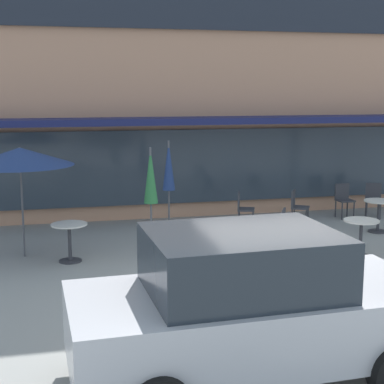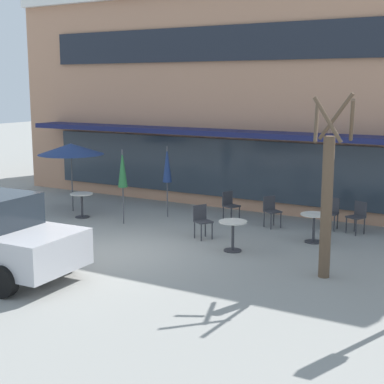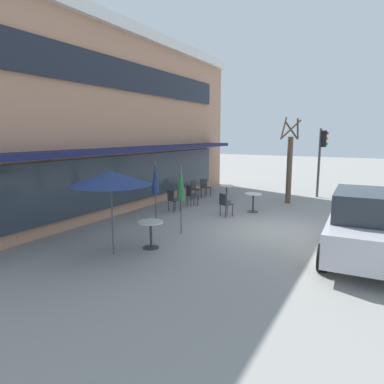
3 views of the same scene
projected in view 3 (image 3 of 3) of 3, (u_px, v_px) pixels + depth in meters
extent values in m
plane|color=gray|center=(275.00, 231.00, 11.15)|extent=(80.00, 80.00, 0.00)
cube|color=tan|center=(57.00, 121.00, 15.31)|extent=(17.72, 8.00, 7.41)
cube|color=silver|center=(127.00, 25.00, 12.77)|extent=(17.72, 0.24, 0.44)
cube|color=#191E4C|center=(139.00, 149.00, 13.33)|extent=(15.06, 1.10, 0.16)
cube|color=#1E232D|center=(127.00, 76.00, 13.10)|extent=(14.18, 0.10, 1.10)
cube|color=#2D3842|center=(130.00, 179.00, 13.76)|extent=(14.18, 0.10, 1.90)
cylinder|color=#333338|center=(253.00, 212.00, 13.91)|extent=(0.44, 0.44, 0.03)
cylinder|color=#333338|center=(253.00, 203.00, 13.85)|extent=(0.07, 0.07, 0.70)
cylinder|color=silver|center=(253.00, 194.00, 13.79)|extent=(0.70, 0.70, 0.03)
cylinder|color=#333338|center=(226.00, 201.00, 16.02)|extent=(0.44, 0.44, 0.03)
cylinder|color=#333338|center=(227.00, 194.00, 15.95)|extent=(0.07, 0.07, 0.70)
cylinder|color=silver|center=(227.00, 186.00, 15.89)|extent=(0.70, 0.70, 0.03)
cylinder|color=#333338|center=(151.00, 248.00, 9.49)|extent=(0.44, 0.44, 0.03)
cylinder|color=#333338|center=(151.00, 235.00, 9.42)|extent=(0.07, 0.07, 0.70)
cylinder|color=silver|center=(151.00, 222.00, 9.36)|extent=(0.70, 0.70, 0.03)
cylinder|color=#4C4C51|center=(181.00, 200.00, 10.68)|extent=(0.04, 0.04, 2.20)
cone|color=#286B38|center=(181.00, 182.00, 10.59)|extent=(0.28, 0.28, 1.10)
cylinder|color=#4C4C51|center=(112.00, 214.00, 8.82)|extent=(0.04, 0.04, 2.20)
cone|color=navy|center=(111.00, 178.00, 8.66)|extent=(2.10, 2.10, 0.35)
cylinder|color=#4C4C51|center=(156.00, 193.00, 11.90)|extent=(0.04, 0.04, 2.20)
cone|color=navy|center=(155.00, 177.00, 11.81)|extent=(0.28, 0.28, 1.10)
cylinder|color=#333338|center=(201.00, 194.00, 16.75)|extent=(0.04, 0.04, 0.45)
cylinder|color=#333338|center=(198.00, 195.00, 16.46)|extent=(0.04, 0.04, 0.45)
cylinder|color=#333338|center=(195.00, 194.00, 16.91)|extent=(0.04, 0.04, 0.45)
cylinder|color=#333338|center=(192.00, 195.00, 16.61)|extent=(0.04, 0.04, 0.45)
cube|color=#333338|center=(197.00, 189.00, 16.64)|extent=(0.41, 0.41, 0.04)
cube|color=#333338|center=(193.00, 185.00, 16.69)|extent=(0.40, 0.05, 0.40)
cylinder|color=#333338|center=(194.00, 200.00, 15.33)|extent=(0.04, 0.04, 0.45)
cylinder|color=#333338|center=(198.00, 201.00, 15.04)|extent=(0.04, 0.04, 0.45)
cylinder|color=#333338|center=(187.00, 200.00, 15.17)|extent=(0.04, 0.04, 0.45)
cylinder|color=#333338|center=(191.00, 202.00, 14.88)|extent=(0.04, 0.04, 0.45)
cube|color=#333338|center=(192.00, 195.00, 15.06)|extent=(0.55, 0.55, 0.04)
cube|color=#333338|center=(189.00, 191.00, 14.94)|extent=(0.25, 0.36, 0.40)
cylinder|color=#333338|center=(227.00, 209.00, 13.38)|extent=(0.04, 0.04, 0.45)
cylinder|color=#333338|center=(233.00, 211.00, 13.10)|extent=(0.04, 0.04, 0.45)
cylinder|color=#333338|center=(220.00, 210.00, 13.21)|extent=(0.04, 0.04, 0.45)
cylinder|color=#333338|center=(226.00, 212.00, 12.92)|extent=(0.04, 0.04, 0.45)
cube|color=#333338|center=(226.00, 204.00, 13.11)|extent=(0.54, 0.54, 0.04)
cube|color=#333338|center=(223.00, 199.00, 12.98)|extent=(0.23, 0.37, 0.40)
cylinder|color=#333338|center=(210.00, 192.00, 17.23)|extent=(0.04, 0.04, 0.45)
cylinder|color=#333338|center=(205.00, 193.00, 17.04)|extent=(0.04, 0.04, 0.45)
cylinder|color=#333338|center=(206.00, 191.00, 17.50)|extent=(0.04, 0.04, 0.45)
cylinder|color=#333338|center=(201.00, 192.00, 17.31)|extent=(0.04, 0.04, 0.45)
cube|color=#333338|center=(206.00, 187.00, 17.23)|extent=(0.53, 0.53, 0.04)
cube|color=#333338|center=(204.00, 183.00, 17.34)|extent=(0.38, 0.21, 0.40)
cylinder|color=#333338|center=(175.00, 205.00, 14.21)|extent=(0.04, 0.04, 0.45)
cylinder|color=#333338|center=(180.00, 206.00, 13.96)|extent=(0.04, 0.04, 0.45)
cylinder|color=#333338|center=(169.00, 206.00, 13.99)|extent=(0.04, 0.04, 0.45)
cylinder|color=#333338|center=(174.00, 207.00, 13.74)|extent=(0.04, 0.04, 0.45)
cube|color=#333338|center=(174.00, 200.00, 13.93)|extent=(0.51, 0.51, 0.04)
cube|color=#333338|center=(171.00, 195.00, 13.78)|extent=(0.17, 0.39, 0.40)
cube|color=#B7B7BC|center=(368.00, 232.00, 8.54)|extent=(4.27, 1.97, 0.76)
cube|color=#232B33|center=(370.00, 205.00, 8.29)|extent=(2.16, 1.69, 0.68)
cylinder|color=black|center=(332.00, 230.00, 10.15)|extent=(0.65, 0.25, 0.64)
cylinder|color=black|center=(323.00, 258.00, 7.85)|extent=(0.65, 0.25, 0.64)
cylinder|color=brown|center=(289.00, 170.00, 15.49)|extent=(0.24, 0.24, 3.01)
cylinder|color=brown|center=(291.00, 129.00, 15.60)|extent=(0.33, 0.90, 0.90)
cylinder|color=brown|center=(284.00, 128.00, 15.35)|extent=(0.74, 0.11, 1.01)
cylinder|color=brown|center=(291.00, 130.00, 14.93)|extent=(0.25, 0.61, 0.80)
cylinder|color=brown|center=(298.00, 129.00, 15.08)|extent=(0.63, 0.16, 0.93)
cylinder|color=#47474C|center=(319.00, 163.00, 16.95)|extent=(0.12, 0.12, 3.40)
cube|color=black|center=(324.00, 139.00, 16.66)|extent=(0.26, 0.20, 0.80)
sphere|color=red|center=(328.00, 133.00, 16.56)|extent=(0.13, 0.13, 0.13)
sphere|color=gold|center=(327.00, 139.00, 16.60)|extent=(0.13, 0.13, 0.13)
sphere|color=green|center=(327.00, 144.00, 16.64)|extent=(0.13, 0.13, 0.13)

